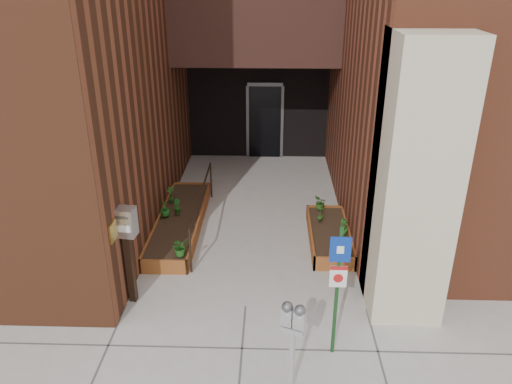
{
  "coord_description": "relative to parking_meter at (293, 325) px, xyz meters",
  "views": [
    {
      "loc": [
        0.39,
        -6.75,
        5.15
      ],
      "look_at": [
        0.12,
        1.8,
        1.28
      ],
      "focal_mm": 35.0,
      "sensor_mm": 36.0,
      "label": 1
    }
  ],
  "objects": [
    {
      "name": "shrub_left_b",
      "position": [
        -2.31,
        4.56,
        -0.62
      ],
      "size": [
        0.25,
        0.25,
        0.33
      ],
      "primitive_type": "imported",
      "rotation": [
        0.0,
        0.0,
        2.24
      ],
      "color": "#1E5317",
      "rests_on": "planter_left"
    },
    {
      "name": "shrub_right_c",
      "position": [
        0.78,
        4.86,
        -0.63
      ],
      "size": [
        0.33,
        0.33,
        0.31
      ],
      "primitive_type": "imported",
      "rotation": [
        0.0,
        0.0,
        4.49
      ],
      "color": "#2A5E1A",
      "rests_on": "planter_right"
    },
    {
      "name": "payment_dropbox",
      "position": [
        -2.59,
        1.89,
        0.17
      ],
      "size": [
        0.37,
        0.3,
        1.73
      ],
      "color": "black",
      "rests_on": "ground"
    },
    {
      "name": "shrub_right_b",
      "position": [
        0.75,
        4.32,
        -0.61
      ],
      "size": [
        0.23,
        0.23,
        0.34
      ],
      "primitive_type": "imported",
      "rotation": [
        0.0,
        0.0,
        2.78
      ],
      "color": "#285E1B",
      "rests_on": "planter_right"
    },
    {
      "name": "sign_post",
      "position": [
        0.63,
        0.74,
        0.2
      ],
      "size": [
        0.28,
        0.07,
        2.08
      ],
      "color": "#163E19",
      "rests_on": "ground"
    },
    {
      "name": "planter_right",
      "position": [
        0.91,
        3.96,
        -0.95
      ],
      "size": [
        0.8,
        2.2,
        0.3
      ],
      "color": "brown",
      "rests_on": "ground"
    },
    {
      "name": "shrub_left_c",
      "position": [
        -2.54,
        4.43,
        -0.61
      ],
      "size": [
        0.26,
        0.26,
        0.36
      ],
      "primitive_type": "imported",
      "rotation": [
        0.0,
        0.0,
        3.5
      ],
      "color": "#1D631C",
      "rests_on": "planter_left"
    },
    {
      "name": "shrub_left_a",
      "position": [
        -1.94,
        2.86,
        -0.61
      ],
      "size": [
        0.42,
        0.42,
        0.35
      ],
      "primitive_type": "imported",
      "rotation": [
        0.0,
        0.0,
        0.47
      ],
      "color": "#225E1B",
      "rests_on": "planter_left"
    },
    {
      "name": "shrub_right_a",
      "position": [
        1.16,
        3.76,
        -0.62
      ],
      "size": [
        0.25,
        0.25,
        0.32
      ],
      "primitive_type": "imported",
      "rotation": [
        0.0,
        0.0,
        0.8
      ],
      "color": "#225C1A",
      "rests_on": "planter_right"
    },
    {
      "name": "shrub_left_d",
      "position": [
        -2.54,
        5.12,
        -0.59
      ],
      "size": [
        0.28,
        0.28,
        0.38
      ],
      "primitive_type": "imported",
      "rotation": [
        0.0,
        0.0,
        5.59
      ],
      "color": "#255C1A",
      "rests_on": "planter_left"
    },
    {
      "name": "planter_left",
      "position": [
        -2.24,
        4.46,
        -0.95
      ],
      "size": [
        0.9,
        3.6,
        0.3
      ],
      "color": "brown",
      "rests_on": "ground"
    },
    {
      "name": "handrail",
      "position": [
        -1.74,
        4.41,
        -0.34
      ],
      "size": [
        0.04,
        3.34,
        0.9
      ],
      "color": "black",
      "rests_on": "ground"
    },
    {
      "name": "parking_meter",
      "position": [
        0.0,
        0.0,
        0.0
      ],
      "size": [
        0.32,
        0.22,
        1.4
      ],
      "color": "#B6B7B9",
      "rests_on": "ground"
    },
    {
      "name": "ground",
      "position": [
        -0.69,
        1.76,
        -1.08
      ],
      "size": [
        80.0,
        80.0,
        0.0
      ],
      "primitive_type": "plane",
      "color": "#9E9991",
      "rests_on": "ground"
    }
  ]
}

